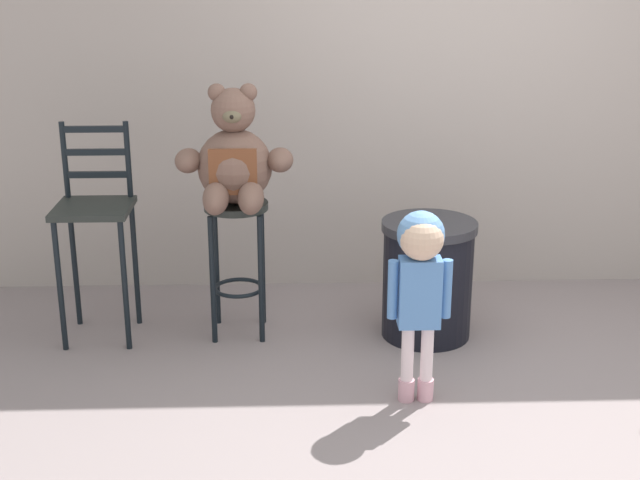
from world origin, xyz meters
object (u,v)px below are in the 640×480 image
at_px(bar_stool_with_teddy, 237,242).
at_px(bar_chair_empty, 95,219).
at_px(child_walking, 420,266).
at_px(trash_bin, 427,279).
at_px(teddy_bear, 234,162).

height_order(bar_stool_with_teddy, bar_chair_empty, bar_chair_empty).
distance_m(child_walking, trash_bin, 0.87).
relative_size(child_walking, bar_chair_empty, 0.80).
relative_size(child_walking, trash_bin, 1.42).
bearing_deg(teddy_bear, bar_chair_empty, 177.40).
distance_m(trash_bin, bar_chair_empty, 1.92).
distance_m(bar_stool_with_teddy, bar_chair_empty, 0.81).
height_order(teddy_bear, child_walking, teddy_bear).
height_order(bar_stool_with_teddy, child_walking, child_walking).
xyz_separation_m(teddy_bear, bar_chair_empty, (-0.79, 0.04, -0.33)).
xyz_separation_m(bar_stool_with_teddy, teddy_bear, (0.00, -0.03, 0.48)).
distance_m(teddy_bear, bar_chair_empty, 0.86).
xyz_separation_m(bar_stool_with_teddy, trash_bin, (1.09, -0.07, -0.21)).
relative_size(bar_stool_with_teddy, teddy_bear, 1.19).
height_order(teddy_bear, bar_chair_empty, teddy_bear).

